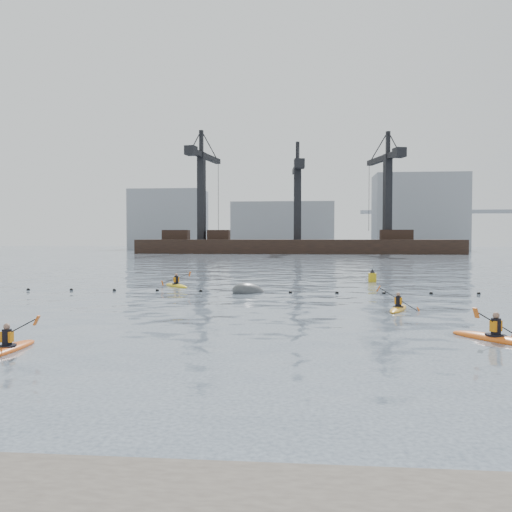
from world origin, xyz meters
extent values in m
plane|color=#363E4F|center=(0.00, 0.00, 0.00)|extent=(400.00, 400.00, 0.00)
sphere|color=black|center=(-17.00, 22.50, 0.03)|extent=(0.24, 0.24, 0.24)
sphere|color=black|center=(-14.00, 22.66, 0.03)|extent=(0.24, 0.24, 0.24)
sphere|color=black|center=(-11.00, 22.75, 0.03)|extent=(0.24, 0.24, 0.24)
sphere|color=black|center=(-8.00, 22.72, 0.03)|extent=(0.24, 0.24, 0.24)
sphere|color=black|center=(-5.00, 22.58, 0.03)|extent=(0.24, 0.24, 0.24)
sphere|color=black|center=(-2.00, 22.41, 0.03)|extent=(0.24, 0.24, 0.24)
sphere|color=black|center=(1.00, 22.28, 0.03)|extent=(0.24, 0.24, 0.24)
sphere|color=black|center=(4.00, 22.25, 0.03)|extent=(0.24, 0.24, 0.24)
sphere|color=black|center=(7.00, 22.34, 0.03)|extent=(0.24, 0.24, 0.24)
sphere|color=black|center=(10.00, 22.50, 0.03)|extent=(0.24, 0.24, 0.24)
sphere|color=black|center=(13.00, 22.66, 0.03)|extent=(0.24, 0.24, 0.24)
cube|color=black|center=(0.00, 110.00, 0.85)|extent=(72.00, 12.00, 4.50)
cube|color=black|center=(-28.00, 110.00, 4.20)|extent=(6.00, 3.00, 2.20)
cube|color=black|center=(-18.00, 110.00, 4.20)|extent=(5.00, 3.00, 2.20)
cube|color=black|center=(22.00, 110.00, 4.20)|extent=(7.00, 3.00, 2.20)
cube|color=black|center=(-22.00, 110.00, 13.10)|extent=(1.85, 1.85, 20.00)
cube|color=black|center=(-21.53, 112.66, 22.50)|extent=(4.31, 17.93, 1.20)
cube|color=black|center=(-23.09, 103.80, 22.50)|extent=(2.62, 2.94, 2.00)
cube|color=black|center=(-22.00, 110.00, 25.60)|extent=(0.93, 0.93, 5.00)
cube|color=black|center=(0.00, 110.00, 11.60)|extent=(1.73, 1.73, 17.00)
cube|color=black|center=(-0.20, 112.24, 19.50)|extent=(2.50, 15.05, 1.20)
cube|color=black|center=(0.46, 104.77, 19.50)|extent=(2.42, 2.78, 2.00)
cube|color=black|center=(0.00, 110.00, 22.60)|extent=(0.87, 0.87, 5.00)
cube|color=black|center=(20.00, 110.00, 12.60)|extent=(1.96, 1.96, 19.00)
cube|color=black|center=(19.34, 112.46, 21.50)|extent=(5.56, 16.73, 1.20)
cube|color=black|center=(21.54, 104.25, 21.50)|extent=(2.80, 3.08, 2.00)
cube|color=black|center=(20.00, 110.00, 24.60)|extent=(0.98, 0.98, 5.00)
cube|color=gray|center=(-40.00, 150.00, 9.00)|extent=(22.00, 14.00, 18.00)
cube|color=gray|center=(-5.00, 150.00, 7.00)|extent=(30.00, 14.00, 14.00)
cube|color=gray|center=(35.00, 150.00, 11.00)|extent=(26.00, 14.00, 22.00)
cube|color=gray|center=(55.00, 170.00, 12.00)|extent=(70.00, 2.00, 1.20)
cylinder|color=gray|center=(30.00, 170.00, 10.00)|extent=(1.60, 1.60, 20.00)
ellipsoid|color=#D65214|center=(-7.49, 3.40, 0.04)|extent=(0.72, 3.20, 0.32)
cylinder|color=black|center=(-7.49, 3.40, 0.17)|extent=(0.61, 0.61, 0.06)
cylinder|color=black|center=(-7.49, 3.40, 0.45)|extent=(0.30, 0.30, 0.52)
cube|color=orange|center=(-7.49, 3.40, 0.47)|extent=(0.36, 0.23, 0.34)
sphere|color=#8C6651|center=(-7.49, 3.40, 0.80)|extent=(0.21, 0.21, 0.21)
cylinder|color=black|center=(-7.49, 3.40, 0.55)|extent=(1.96, 0.08, 1.04)
cube|color=#D85914|center=(-6.48, 3.38, 1.01)|extent=(0.20, 0.14, 0.32)
ellipsoid|color=orange|center=(6.62, 14.60, 0.04)|extent=(1.61, 3.16, 0.31)
cylinder|color=black|center=(6.62, 14.60, 0.17)|extent=(0.75, 0.75, 0.06)
cylinder|color=black|center=(6.62, 14.60, 0.44)|extent=(0.29, 0.29, 0.51)
cube|color=orange|center=(6.62, 14.60, 0.46)|extent=(0.40, 0.32, 0.33)
sphere|color=#8C6651|center=(6.62, 14.60, 0.78)|extent=(0.20, 0.20, 0.20)
cylinder|color=black|center=(6.62, 14.60, 0.54)|extent=(1.79, 0.65, 1.09)
cube|color=#D85914|center=(5.68, 14.93, 1.03)|extent=(0.24, 0.20, 0.31)
cube|color=#D85914|center=(7.56, 14.28, 0.05)|extent=(0.24, 0.20, 0.31)
ellipsoid|color=orange|center=(8.67, 6.69, 0.04)|extent=(2.76, 3.26, 0.36)
cylinder|color=black|center=(8.67, 6.69, 0.19)|extent=(0.94, 0.94, 0.07)
cylinder|color=black|center=(8.67, 6.69, 0.50)|extent=(0.34, 0.34, 0.58)
cube|color=orange|center=(8.67, 6.69, 0.53)|extent=(0.47, 0.44, 0.38)
sphere|color=#8C6651|center=(8.67, 6.69, 0.89)|extent=(0.23, 0.23, 0.23)
cylinder|color=black|center=(8.67, 6.69, 0.61)|extent=(1.81, 1.43, 1.03)
cube|color=#D85914|center=(7.78, 5.99, 1.07)|extent=(0.26, 0.25, 0.37)
ellipsoid|color=yellow|center=(-7.55, 26.26, 0.04)|extent=(2.69, 3.15, 0.35)
cylinder|color=black|center=(-7.55, 26.26, 0.18)|extent=(0.91, 0.91, 0.07)
cylinder|color=black|center=(-7.55, 26.26, 0.49)|extent=(0.33, 0.33, 0.56)
cube|color=orange|center=(-7.55, 26.26, 0.51)|extent=(0.45, 0.43, 0.37)
sphere|color=#8C6651|center=(-7.55, 26.26, 0.87)|extent=(0.23, 0.23, 0.23)
cylinder|color=black|center=(-7.55, 26.26, 0.60)|extent=(1.83, 1.46, 0.68)
cube|color=#D85914|center=(-8.42, 25.58, 0.30)|extent=(0.21, 0.21, 0.37)
cube|color=#D85914|center=(-6.69, 26.94, 0.89)|extent=(0.21, 0.21, 0.37)
ellipsoid|color=#424447|center=(-1.75, 22.33, 0.00)|extent=(2.98, 2.90, 1.73)
cylinder|color=gold|center=(7.41, 31.84, 0.29)|extent=(0.67, 0.67, 0.86)
cone|color=black|center=(7.41, 31.84, 0.90)|extent=(0.42, 0.42, 0.33)
camera|label=1|loc=(2.02, -12.94, 3.65)|focal=38.00mm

